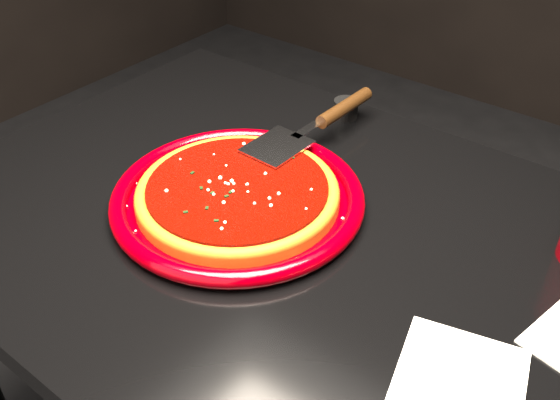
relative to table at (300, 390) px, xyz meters
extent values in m
cube|color=black|center=(0.00, 0.00, 0.00)|extent=(1.20, 0.80, 0.75)
cylinder|color=#760006|center=(-0.12, -0.01, 0.39)|extent=(0.51, 0.51, 0.03)
cylinder|color=#894E11|center=(-0.12, -0.01, 0.39)|extent=(0.41, 0.41, 0.02)
torus|color=#894E11|center=(-0.12, -0.01, 0.40)|extent=(0.41, 0.41, 0.02)
cylinder|color=#6A0500|center=(-0.12, -0.01, 0.41)|extent=(0.36, 0.36, 0.01)
cube|color=white|center=(0.29, -0.10, 0.38)|extent=(0.17, 0.17, 0.00)
cylinder|color=black|center=(-0.15, 0.33, 0.39)|extent=(0.06, 0.06, 0.04)
camera|label=1|loc=(0.41, -0.58, 0.97)|focal=40.00mm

